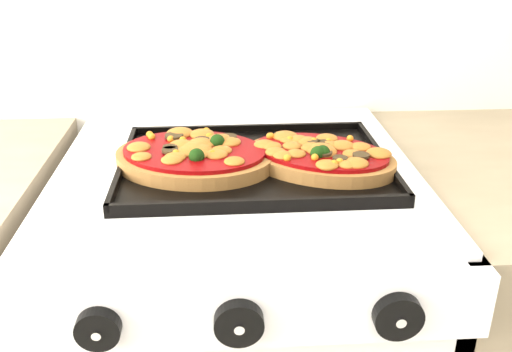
{
  "coord_description": "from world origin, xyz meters",
  "views": [
    {
      "loc": [
        0.0,
        0.84,
        1.28
      ],
      "look_at": [
        0.06,
        1.64,
        0.92
      ],
      "focal_mm": 40.0,
      "sensor_mm": 36.0,
      "label": 1
    }
  ],
  "objects": [
    {
      "name": "knob_left",
      "position": [
        -0.14,
        1.37,
        0.85
      ],
      "size": [
        0.05,
        0.02,
        0.05
      ],
      "primitive_type": "cylinder",
      "rotation": [
        1.57,
        0.0,
        0.0
      ],
      "color": "black",
      "rests_on": "control_panel"
    },
    {
      "name": "knob_right",
      "position": [
        0.21,
        1.37,
        0.85
      ],
      "size": [
        0.06,
        0.02,
        0.06
      ],
      "primitive_type": "cylinder",
      "rotation": [
        1.57,
        0.0,
        0.0
      ],
      "color": "black",
      "rests_on": "control_panel"
    },
    {
      "name": "knob_center",
      "position": [
        0.02,
        1.37,
        0.85
      ],
      "size": [
        0.06,
        0.02,
        0.06
      ],
      "primitive_type": "cylinder",
      "rotation": [
        1.57,
        0.0,
        0.0
      ],
      "color": "black",
      "rests_on": "control_panel"
    },
    {
      "name": "pizza_right",
      "position": [
        0.16,
        1.67,
        0.94
      ],
      "size": [
        0.29,
        0.26,
        0.04
      ],
      "primitive_type": null,
      "rotation": [
        0.0,
        0.0,
        -0.5
      ],
      "color": "#986234",
      "rests_on": "baking_tray"
    },
    {
      "name": "baking_tray",
      "position": [
        0.06,
        1.69,
        0.92
      ],
      "size": [
        0.43,
        0.32,
        0.02
      ],
      "primitive_type": "cube",
      "rotation": [
        0.0,
        0.0,
        0.01
      ],
      "color": "black",
      "rests_on": "stove"
    },
    {
      "name": "pizza_left",
      "position": [
        -0.04,
        1.68,
        0.94
      ],
      "size": [
        0.3,
        0.25,
        0.04
      ],
      "primitive_type": null,
      "rotation": [
        0.0,
        0.0,
        -0.26
      ],
      "color": "#986234",
      "rests_on": "baking_tray"
    },
    {
      "name": "control_panel",
      "position": [
        0.03,
        1.39,
        0.85
      ],
      "size": [
        0.6,
        0.02,
        0.09
      ],
      "primitive_type": "cube",
      "color": "white",
      "rests_on": "stove"
    }
  ]
}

